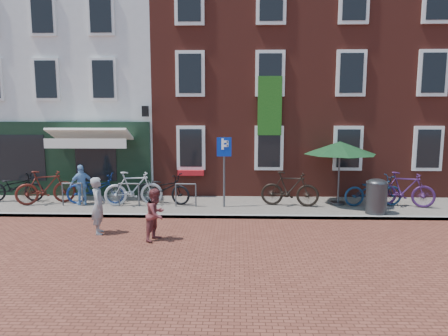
{
  "coord_description": "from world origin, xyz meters",
  "views": [
    {
      "loc": [
        2.28,
        -12.7,
        3.44
      ],
      "look_at": [
        1.84,
        0.82,
        1.52
      ],
      "focal_mm": 32.8,
      "sensor_mm": 36.0,
      "label": 1
    }
  ],
  "objects_px": {
    "bicycle_2": "(95,189)",
    "bicycle_4": "(163,188)",
    "parking_sign": "(224,159)",
    "litter_bin": "(377,194)",
    "bicycle_0": "(15,187)",
    "cafe_person": "(82,185)",
    "bicycle_6": "(373,191)",
    "bicycle_3": "(134,189)",
    "bicycle_5": "(290,189)",
    "parasol": "(340,145)",
    "bicycle_1": "(46,187)",
    "woman": "(98,206)",
    "bicycle_7": "(404,189)",
    "boy": "(156,214)"
  },
  "relations": [
    {
      "from": "bicycle_3",
      "to": "bicycle_7",
      "type": "xyz_separation_m",
      "value": [
        9.45,
        0.13,
        0.0
      ]
    },
    {
      "from": "bicycle_5",
      "to": "parking_sign",
      "type": "bearing_deg",
      "value": 105.9
    },
    {
      "from": "bicycle_0",
      "to": "bicycle_1",
      "type": "relative_size",
      "value": 1.03
    },
    {
      "from": "bicycle_1",
      "to": "bicycle_7",
      "type": "xyz_separation_m",
      "value": [
        12.66,
        -0.0,
        0.0
      ]
    },
    {
      "from": "litter_bin",
      "to": "bicycle_4",
      "type": "distance_m",
      "value": 7.29
    },
    {
      "from": "boy",
      "to": "cafe_person",
      "type": "height_order",
      "value": "cafe_person"
    },
    {
      "from": "boy",
      "to": "bicycle_5",
      "type": "height_order",
      "value": "boy"
    },
    {
      "from": "litter_bin",
      "to": "woman",
      "type": "height_order",
      "value": "woman"
    },
    {
      "from": "parking_sign",
      "to": "woman",
      "type": "relative_size",
      "value": 1.52
    },
    {
      "from": "parasol",
      "to": "bicycle_4",
      "type": "bearing_deg",
      "value": -179.4
    },
    {
      "from": "parking_sign",
      "to": "cafe_person",
      "type": "relative_size",
      "value": 1.7
    },
    {
      "from": "boy",
      "to": "bicycle_3",
      "type": "height_order",
      "value": "boy"
    },
    {
      "from": "woman",
      "to": "bicycle_4",
      "type": "bearing_deg",
      "value": -35.05
    },
    {
      "from": "parasol",
      "to": "bicycle_0",
      "type": "xyz_separation_m",
      "value": [
        -11.79,
        0.07,
        -1.56
      ]
    },
    {
      "from": "bicycle_2",
      "to": "bicycle_4",
      "type": "height_order",
      "value": "same"
    },
    {
      "from": "boy",
      "to": "bicycle_7",
      "type": "height_order",
      "value": "boy"
    },
    {
      "from": "woman",
      "to": "bicycle_0",
      "type": "xyz_separation_m",
      "value": [
        -4.3,
        3.51,
        -0.15
      ]
    },
    {
      "from": "boy",
      "to": "bicycle_4",
      "type": "relative_size",
      "value": 0.67
    },
    {
      "from": "litter_bin",
      "to": "parasol",
      "type": "bearing_deg",
      "value": 125.07
    },
    {
      "from": "parking_sign",
      "to": "bicycle_2",
      "type": "relative_size",
      "value": 1.17
    },
    {
      "from": "litter_bin",
      "to": "bicycle_5",
      "type": "height_order",
      "value": "litter_bin"
    },
    {
      "from": "parasol",
      "to": "cafe_person",
      "type": "height_order",
      "value": "parasol"
    },
    {
      "from": "woman",
      "to": "cafe_person",
      "type": "distance_m",
      "value": 3.5
    },
    {
      "from": "litter_bin",
      "to": "bicycle_7",
      "type": "relative_size",
      "value": 0.61
    },
    {
      "from": "litter_bin",
      "to": "cafe_person",
      "type": "xyz_separation_m",
      "value": [
        -10.04,
        0.95,
        0.08
      ]
    },
    {
      "from": "bicycle_3",
      "to": "bicycle_5",
      "type": "bearing_deg",
      "value": -102.11
    },
    {
      "from": "bicycle_1",
      "to": "bicycle_6",
      "type": "bearing_deg",
      "value": -114.64
    },
    {
      "from": "parasol",
      "to": "boy",
      "type": "xyz_separation_m",
      "value": [
        -5.77,
        -3.95,
        -1.51
      ]
    },
    {
      "from": "woman",
      "to": "bicycle_4",
      "type": "distance_m",
      "value": 3.59
    },
    {
      "from": "cafe_person",
      "to": "bicycle_3",
      "type": "height_order",
      "value": "cafe_person"
    },
    {
      "from": "woman",
      "to": "cafe_person",
      "type": "bearing_deg",
      "value": 12.84
    },
    {
      "from": "parking_sign",
      "to": "bicycle_0",
      "type": "height_order",
      "value": "parking_sign"
    },
    {
      "from": "bicycle_2",
      "to": "woman",
      "type": "bearing_deg",
      "value": -161.14
    },
    {
      "from": "litter_bin",
      "to": "bicycle_0",
      "type": "relative_size",
      "value": 0.59
    },
    {
      "from": "boy",
      "to": "bicycle_4",
      "type": "xyz_separation_m",
      "value": [
        -0.5,
        3.89,
        -0.05
      ]
    },
    {
      "from": "parking_sign",
      "to": "bicycle_6",
      "type": "bearing_deg",
      "value": 3.72
    },
    {
      "from": "parasol",
      "to": "bicycle_2",
      "type": "relative_size",
      "value": 1.22
    },
    {
      "from": "cafe_person",
      "to": "bicycle_7",
      "type": "xyz_separation_m",
      "value": [
        11.33,
        0.05,
        -0.11
      ]
    },
    {
      "from": "cafe_person",
      "to": "bicycle_2",
      "type": "relative_size",
      "value": 0.69
    },
    {
      "from": "litter_bin",
      "to": "bicycle_2",
      "type": "bearing_deg",
      "value": 173.51
    },
    {
      "from": "parasol",
      "to": "bicycle_4",
      "type": "relative_size",
      "value": 1.22
    },
    {
      "from": "bicycle_5",
      "to": "parasol",
      "type": "bearing_deg",
      "value": -69.72
    },
    {
      "from": "bicycle_2",
      "to": "bicycle_4",
      "type": "distance_m",
      "value": 2.44
    },
    {
      "from": "litter_bin",
      "to": "bicycle_4",
      "type": "xyz_separation_m",
      "value": [
        -7.18,
        1.24,
        -0.09
      ]
    },
    {
      "from": "litter_bin",
      "to": "bicycle_5",
      "type": "xyz_separation_m",
      "value": [
        -2.68,
        0.98,
        -0.03
      ]
    },
    {
      "from": "bicycle_0",
      "to": "bicycle_2",
      "type": "relative_size",
      "value": 1.0
    },
    {
      "from": "boy",
      "to": "bicycle_7",
      "type": "relative_size",
      "value": 0.69
    },
    {
      "from": "bicycle_2",
      "to": "bicycle_3",
      "type": "xyz_separation_m",
      "value": [
        1.45,
        -0.23,
        0.06
      ]
    },
    {
      "from": "bicycle_0",
      "to": "bicycle_4",
      "type": "relative_size",
      "value": 1.0
    },
    {
      "from": "bicycle_0",
      "to": "bicycle_5",
      "type": "height_order",
      "value": "bicycle_5"
    }
  ]
}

